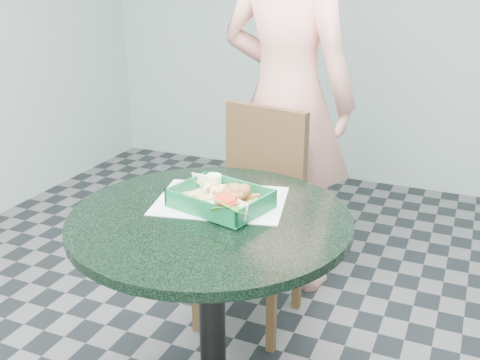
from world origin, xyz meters
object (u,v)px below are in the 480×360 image
at_px(food_basket, 221,208).
at_px(crab_sandwich, 237,200).
at_px(diner_person, 287,58).
at_px(dining_chair, 257,203).
at_px(cafe_table, 211,270).
at_px(sauce_ramekin, 205,186).

xyz_separation_m(food_basket, crab_sandwich, (0.05, 0.01, 0.03)).
bearing_deg(diner_person, crab_sandwich, 108.76).
bearing_deg(dining_chair, food_basket, -67.71).
distance_m(diner_person, crab_sandwich, 1.00).
distance_m(cafe_table, sauce_ramekin, 0.28).
xyz_separation_m(crab_sandwich, sauce_ramekin, (-0.15, 0.07, -0.00)).
distance_m(food_basket, sauce_ramekin, 0.13).
bearing_deg(food_basket, cafe_table, -93.95).
relative_size(dining_chair, crab_sandwich, 7.47).
bearing_deg(food_basket, dining_chair, 100.84).
xyz_separation_m(dining_chair, diner_person, (-0.00, 0.35, 0.56)).
height_order(dining_chair, crab_sandwich, dining_chair).
bearing_deg(dining_chair, cafe_table, -69.15).
bearing_deg(dining_chair, crab_sandwich, -62.72).
distance_m(dining_chair, diner_person, 0.66).
bearing_deg(crab_sandwich, dining_chair, 105.82).
relative_size(dining_chair, diner_person, 0.43).
height_order(diner_person, crab_sandwich, diner_person).
xyz_separation_m(dining_chair, crab_sandwich, (0.17, -0.58, 0.27)).
bearing_deg(crab_sandwich, cafe_table, -126.68).
relative_size(cafe_table, diner_person, 0.40).
height_order(diner_person, food_basket, diner_person).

